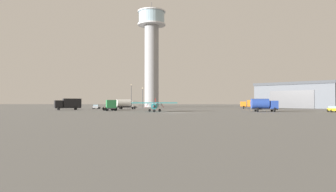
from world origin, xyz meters
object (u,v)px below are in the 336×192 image
car_silver (96,107)px  car_yellow (334,109)px  light_post_west (143,96)px  light_post_east (131,94)px  airplane_teal (155,105)px  truck_fuel_tanker_white (126,104)px  control_tower (152,48)px  truck_box_orange (252,104)px  truck_box_black (69,104)px  truck_flatbed_green (110,106)px  truck_fuel_tanker_blue (264,104)px

car_silver → car_yellow: 67.81m
light_post_west → light_post_east: light_post_east is taller
airplane_teal → car_silver: 34.47m
truck_fuel_tanker_white → control_tower: bearing=58.1°
truck_box_orange → truck_box_black: bearing=27.4°
truck_flatbed_green → light_post_east: size_ratio=0.71×
truck_flatbed_green → car_silver: 23.04m
truck_box_black → truck_fuel_tanker_blue: bearing=136.2°
truck_fuel_tanker_white → car_silver: bearing=132.9°
car_silver → truck_fuel_tanker_white: bearing=-118.0°
car_yellow → light_post_west: bearing=-120.6°
control_tower → truck_box_black: 54.86m
control_tower → car_yellow: control_tower is taller
control_tower → car_silver: control_tower is taller
truck_flatbed_green → truck_fuel_tanker_blue: bearing=58.6°
control_tower → airplane_teal: size_ratio=4.23×
truck_flatbed_green → light_post_east: bearing=158.4°
control_tower → light_post_west: size_ratio=6.00×
truck_box_orange → car_silver: truck_box_orange is taller
truck_box_black → truck_fuel_tanker_white: bearing=-177.2°
light_post_east → truck_flatbed_green: bearing=-87.6°
truck_fuel_tanker_white → truck_flatbed_green: bearing=-119.0°
control_tower → truck_fuel_tanker_white: control_tower is taller
car_yellow → car_silver: bearing=-104.2°
truck_box_orange → control_tower: bearing=-29.0°
truck_fuel_tanker_blue → light_post_east: (-38.92, 45.94, 3.69)m
truck_fuel_tanker_white → truck_box_orange: (39.80, 7.72, -0.09)m
airplane_teal → truck_box_black: size_ratio=1.47×
truck_fuel_tanker_white → car_silver: truck_fuel_tanker_white is taller
control_tower → truck_box_black: bearing=-111.9°
airplane_teal → truck_box_orange: bearing=133.7°
control_tower → truck_box_orange: (35.84, -28.79, -23.54)m
light_post_west → truck_flatbed_green: bearing=-95.8°
car_silver → truck_box_black: bearing=157.3°
car_yellow → light_post_west: size_ratio=0.62×
car_yellow → airplane_teal: bearing=-81.3°
car_silver → light_post_east: 22.12m
truck_flatbed_green → truck_fuel_tanker_blue: 37.53m
car_yellow → light_post_east: 72.31m
airplane_teal → truck_box_orange: 41.97m
control_tower → truck_flatbed_green: size_ratio=7.01×
car_silver → light_post_west: size_ratio=0.58×
light_post_west → light_post_east: 8.13m
truck_box_orange → truck_box_black: 57.03m
car_silver → light_post_east: bearing=-28.0°
airplane_teal → truck_flatbed_green: airplane_teal is taller
control_tower → car_yellow: size_ratio=9.65×
car_silver → truck_flatbed_green: bearing=-161.8°
truck_box_black → light_post_east: size_ratio=0.80×
truck_fuel_tanker_blue → light_post_west: bearing=130.6°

